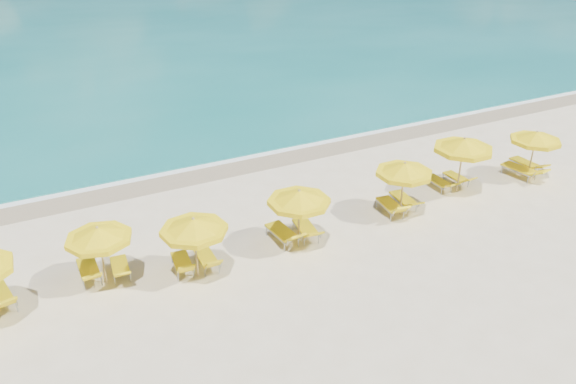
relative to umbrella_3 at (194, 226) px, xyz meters
name	(u,v)px	position (x,y,z in m)	size (l,w,h in m)	color
ground_plane	(306,237)	(4.42, 0.51, -1.91)	(120.00, 120.00, 0.00)	beige
ocean	(85,25)	(4.42, 48.51, -1.91)	(120.00, 80.00, 0.30)	#126A66
wet_sand_band	(231,165)	(4.42, 7.91, -1.91)	(120.00, 2.60, 0.01)	tan
foam_line	(225,159)	(4.42, 8.71, -1.91)	(120.00, 1.20, 0.03)	white
whitecap_near	(70,123)	(-1.58, 17.51, -1.91)	(14.00, 0.36, 0.05)	white
whitecap_far	(246,67)	(12.42, 24.51, -1.91)	(18.00, 0.30, 0.05)	white
umbrella_2	(98,235)	(-2.78, 1.01, -0.09)	(2.28, 2.28, 2.13)	tan
umbrella_3	(194,226)	(0.00, 0.00, 0.00)	(2.66, 2.66, 2.24)	tan
umbrella_4	(299,198)	(3.87, 0.13, 0.04)	(2.95, 2.95, 2.28)	tan
umbrella_5	(404,170)	(8.62, 0.36, 0.03)	(2.93, 2.93, 2.27)	tan
umbrella_6	(464,145)	(12.00, 0.80, 0.24)	(3.22, 3.22, 2.52)	tan
umbrella_7	(536,138)	(15.94, 0.47, 0.00)	(2.84, 2.84, 2.23)	tan
lounger_1_right	(1,300)	(-5.87, 1.23, -1.67)	(0.97, 1.92, 0.88)	#A5A8AD
lounger_2_left	(89,273)	(-3.22, 1.47, -1.68)	(0.64, 1.83, 0.83)	#A5A8AD
lounger_2_right	(121,270)	(-2.26, 1.20, -1.70)	(0.69, 1.69, 0.73)	#A5A8AD
lounger_3_left	(183,266)	(-0.36, 0.48, -1.69)	(0.76, 1.71, 0.83)	#A5A8AD
lounger_3_right	(207,262)	(0.46, 0.35, -1.70)	(0.61, 1.66, 0.80)	#A5A8AD
lounger_4_left	(283,236)	(3.48, 0.61, -1.67)	(0.79, 1.98, 0.88)	#A5A8AD
lounger_4_right	(306,232)	(4.39, 0.51, -1.68)	(0.87, 1.92, 0.81)	#A5A8AD
lounger_5_left	(390,209)	(8.26, 0.52, -1.68)	(0.88, 1.88, 0.86)	#A5A8AD
lounger_5_right	(403,202)	(9.09, 0.76, -1.69)	(0.81, 1.88, 0.72)	#A5A8AD
lounger_6_left	(439,184)	(11.48, 1.38, -1.70)	(0.63, 1.77, 0.70)	#A5A8AD
lounger_6_right	(457,180)	(12.50, 1.39, -1.71)	(0.55, 1.61, 0.70)	#A5A8AD
lounger_7_left	(520,172)	(15.55, 0.62, -1.66)	(1.00, 2.14, 0.79)	#A5A8AD
lounger_7_right	(525,166)	(16.38, 1.04, -1.69)	(0.64, 1.87, 0.69)	#A5A8AD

